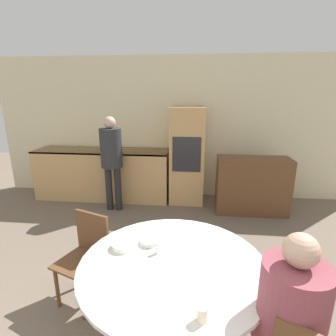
% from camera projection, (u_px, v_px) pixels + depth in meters
% --- Properties ---
extents(wall_back, '(6.85, 0.05, 2.60)m').
position_uv_depth(wall_back, '(175.00, 129.00, 4.94)').
color(wall_back, beige).
rests_on(wall_back, ground_plane).
extents(kitchen_counter, '(2.48, 0.60, 0.93)m').
position_uv_depth(kitchen_counter, '(103.00, 173.00, 4.97)').
color(kitchen_counter, tan).
rests_on(kitchen_counter, ground_plane).
extents(oven_unit, '(0.60, 0.59, 1.72)m').
position_uv_depth(oven_unit, '(187.00, 156.00, 4.71)').
color(oven_unit, tan).
rests_on(oven_unit, ground_plane).
extents(sideboard, '(1.16, 0.45, 0.94)m').
position_uv_depth(sideboard, '(252.00, 186.00, 4.34)').
color(sideboard, brown).
rests_on(sideboard, ground_plane).
extents(dining_table, '(1.39, 1.39, 0.74)m').
position_uv_depth(dining_table, '(173.00, 287.00, 2.00)').
color(dining_table, brown).
rests_on(dining_table, ground_plane).
extents(chair_far_left, '(0.52, 0.52, 0.86)m').
position_uv_depth(chair_far_left, '(87.00, 252.00, 2.49)').
color(chair_far_left, brown).
rests_on(chair_far_left, ground_plane).
extents(person_seated, '(0.37, 0.45, 1.25)m').
position_uv_depth(person_seated, '(292.00, 322.00, 1.46)').
color(person_seated, '#262628').
rests_on(person_seated, ground_plane).
extents(person_standing, '(0.36, 0.36, 1.59)m').
position_uv_depth(person_standing, '(111.00, 154.00, 4.30)').
color(person_standing, '#262628').
rests_on(person_standing, ground_plane).
extents(cup, '(0.06, 0.06, 0.09)m').
position_uv_depth(cup, '(202.00, 314.00, 1.43)').
color(cup, beige).
rests_on(cup, dining_table).
extents(bowl_near, '(0.16, 0.16, 0.04)m').
position_uv_depth(bowl_near, '(149.00, 242.00, 2.17)').
color(bowl_near, silver).
rests_on(bowl_near, dining_table).
extents(bowl_centre, '(0.19, 0.19, 0.05)m').
position_uv_depth(bowl_centre, '(124.00, 245.00, 2.11)').
color(bowl_centre, white).
rests_on(bowl_centre, dining_table).
extents(salt_shaker, '(0.03, 0.03, 0.09)m').
position_uv_depth(salt_shaker, '(157.00, 248.00, 2.03)').
color(salt_shaker, white).
rests_on(salt_shaker, dining_table).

